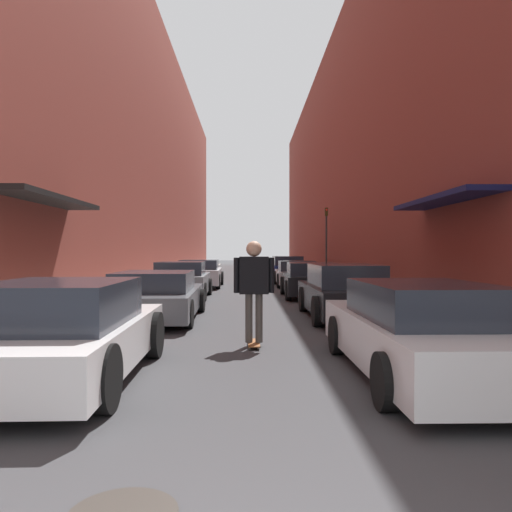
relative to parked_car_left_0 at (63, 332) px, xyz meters
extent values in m
plane|color=#38383A|center=(2.34, 19.09, -0.63)|extent=(132.36, 132.36, 0.00)
cube|color=#A3A099|center=(-1.89, 25.10, -0.57)|extent=(1.80, 60.16, 0.12)
cube|color=#A3A099|center=(6.57, 25.10, -0.57)|extent=(1.80, 60.16, 0.12)
cube|color=brown|center=(-4.79, 25.10, 7.18)|extent=(4.00, 60.16, 15.61)
cube|color=black|center=(-2.39, 5.55, 2.27)|extent=(1.00, 4.80, 0.12)
cube|color=brown|center=(9.47, 25.10, 6.84)|extent=(4.00, 60.16, 14.93)
cube|color=#141947|center=(7.07, 5.55, 2.27)|extent=(1.00, 4.80, 0.12)
cube|color=silver|center=(0.00, 0.06, -0.15)|extent=(1.94, 4.36, 0.56)
cube|color=#232833|center=(0.00, -0.15, 0.39)|extent=(1.67, 2.28, 0.53)
cylinder|color=black|center=(-0.91, 1.40, -0.27)|extent=(0.18, 0.72, 0.72)
cylinder|color=black|center=(0.91, 1.40, -0.27)|extent=(0.18, 0.72, 0.72)
cylinder|color=black|center=(0.91, -1.28, -0.27)|extent=(0.18, 0.72, 0.72)
cube|color=#515459|center=(0.13, 5.79, -0.18)|extent=(2.08, 4.70, 0.55)
cube|color=#232833|center=(0.13, 5.56, 0.33)|extent=(1.78, 2.46, 0.45)
cylinder|color=black|center=(-0.82, 7.23, -0.31)|extent=(0.18, 0.63, 0.63)
cylinder|color=black|center=(1.08, 7.23, -0.31)|extent=(0.18, 0.63, 0.63)
cylinder|color=black|center=(-0.82, 4.35, -0.31)|extent=(0.18, 0.63, 0.63)
cylinder|color=black|center=(1.08, 4.35, -0.31)|extent=(0.18, 0.63, 0.63)
cube|color=gray|center=(0.00, 11.41, -0.12)|extent=(1.89, 3.98, 0.67)
cube|color=#232833|center=(0.00, 11.22, 0.44)|extent=(1.63, 2.08, 0.46)
cylinder|color=black|center=(-0.89, 12.64, -0.31)|extent=(0.18, 0.63, 0.63)
cylinder|color=black|center=(0.88, 12.64, -0.31)|extent=(0.18, 0.63, 0.63)
cylinder|color=black|center=(-0.89, 10.19, -0.31)|extent=(0.18, 0.63, 0.63)
cylinder|color=black|center=(0.88, 10.19, -0.31)|extent=(0.18, 0.63, 0.63)
cube|color=#B7B7BC|center=(0.12, 16.92, -0.11)|extent=(2.01, 4.49, 0.66)
cube|color=#232833|center=(0.12, 16.69, 0.43)|extent=(1.73, 2.35, 0.42)
cylinder|color=black|center=(-0.82, 18.29, -0.29)|extent=(0.18, 0.67, 0.67)
cylinder|color=black|center=(1.05, 18.29, -0.29)|extent=(0.18, 0.67, 0.67)
cylinder|color=black|center=(-0.82, 15.54, -0.29)|extent=(0.18, 0.67, 0.67)
cylinder|color=black|center=(1.05, 15.54, -0.29)|extent=(0.18, 0.67, 0.67)
cube|color=silver|center=(4.63, 0.19, -0.15)|extent=(1.76, 4.63, 0.62)
cube|color=#232833|center=(4.63, -0.04, 0.40)|extent=(1.53, 2.41, 0.47)
cylinder|color=black|center=(3.79, 1.62, -0.32)|extent=(0.18, 0.61, 0.61)
cylinder|color=black|center=(5.47, 1.62, -0.32)|extent=(0.18, 0.61, 0.61)
cylinder|color=black|center=(3.79, -1.23, -0.32)|extent=(0.18, 0.61, 0.61)
cube|color=black|center=(4.73, 5.95, -0.13)|extent=(1.79, 4.49, 0.62)
cube|color=#232833|center=(4.73, 5.72, 0.45)|extent=(1.56, 2.34, 0.53)
cylinder|color=black|center=(3.88, 7.33, -0.29)|extent=(0.18, 0.68, 0.68)
cylinder|color=black|center=(5.58, 7.33, -0.29)|extent=(0.18, 0.68, 0.68)
cylinder|color=black|center=(3.88, 4.56, -0.29)|extent=(0.18, 0.68, 0.68)
cylinder|color=black|center=(5.58, 4.56, -0.29)|extent=(0.18, 0.68, 0.68)
cube|color=black|center=(4.66, 11.61, -0.13)|extent=(2.01, 4.00, 0.62)
cube|color=#232833|center=(4.66, 11.41, 0.41)|extent=(1.74, 2.10, 0.44)
cylinder|color=black|center=(3.72, 12.84, -0.28)|extent=(0.18, 0.69, 0.69)
cylinder|color=black|center=(5.61, 12.84, -0.28)|extent=(0.18, 0.69, 0.69)
cylinder|color=black|center=(3.72, 10.38, -0.28)|extent=(0.18, 0.69, 0.69)
cylinder|color=black|center=(5.61, 10.38, -0.28)|extent=(0.18, 0.69, 0.69)
cube|color=#B7B7BC|center=(4.64, 17.26, -0.16)|extent=(1.85, 4.35, 0.57)
cube|color=#232833|center=(4.64, 17.04, 0.35)|extent=(1.61, 2.27, 0.46)
cylinder|color=black|center=(3.75, 18.60, -0.29)|extent=(0.18, 0.67, 0.67)
cylinder|color=black|center=(5.53, 18.60, -0.29)|extent=(0.18, 0.67, 0.67)
cylinder|color=black|center=(3.75, 15.91, -0.29)|extent=(0.18, 0.67, 0.67)
cylinder|color=black|center=(5.53, 15.91, -0.29)|extent=(0.18, 0.67, 0.67)
cube|color=navy|center=(4.67, 23.04, -0.10)|extent=(1.94, 4.38, 0.68)
cube|color=#232833|center=(4.67, 22.82, 0.50)|extent=(1.67, 2.29, 0.51)
cylinder|color=black|center=(3.77, 24.39, -0.29)|extent=(0.18, 0.68, 0.68)
cylinder|color=black|center=(5.58, 24.39, -0.29)|extent=(0.18, 0.68, 0.68)
cylinder|color=black|center=(3.77, 21.69, -0.29)|extent=(0.18, 0.68, 0.68)
cylinder|color=black|center=(5.58, 21.69, -0.29)|extent=(0.18, 0.68, 0.68)
cube|color=silver|center=(4.64, 28.33, -0.17)|extent=(1.90, 4.18, 0.57)
cube|color=#232833|center=(4.64, 28.12, 0.36)|extent=(1.64, 2.19, 0.50)
cylinder|color=black|center=(3.75, 29.61, -0.32)|extent=(0.18, 0.61, 0.61)
cylinder|color=black|center=(5.53, 29.61, -0.32)|extent=(0.18, 0.61, 0.61)
cylinder|color=black|center=(3.75, 27.04, -0.32)|extent=(0.18, 0.61, 0.61)
cylinder|color=black|center=(5.53, 27.04, -0.32)|extent=(0.18, 0.61, 0.61)
cube|color=brown|center=(2.47, 2.29, -0.56)|extent=(0.20, 0.78, 0.02)
cylinder|color=beige|center=(2.39, 2.54, -0.60)|extent=(0.03, 0.06, 0.06)
cylinder|color=beige|center=(2.54, 2.54, -0.60)|extent=(0.03, 0.06, 0.06)
cylinder|color=beige|center=(2.39, 2.04, -0.60)|extent=(0.03, 0.06, 0.06)
cylinder|color=beige|center=(2.54, 2.04, -0.60)|extent=(0.03, 0.06, 0.06)
cylinder|color=#47423D|center=(2.38, 2.29, -0.13)|extent=(0.13, 0.13, 0.85)
cylinder|color=#47423D|center=(2.56, 2.29, -0.13)|extent=(0.13, 0.13, 0.85)
cube|color=black|center=(2.47, 2.29, 0.62)|extent=(0.50, 0.23, 0.65)
sphere|color=tan|center=(2.47, 2.29, 1.08)|extent=(0.27, 0.27, 0.27)
cylinder|color=black|center=(2.16, 2.29, 0.62)|extent=(0.10, 0.10, 0.61)
cylinder|color=black|center=(2.77, 2.29, 0.62)|extent=(0.10, 0.10, 0.61)
cylinder|color=#2D2D2D|center=(6.73, 21.32, 1.48)|extent=(0.10, 0.10, 3.97)
cube|color=#332D0F|center=(6.73, 21.32, 3.23)|extent=(0.16, 0.16, 0.45)
sphere|color=red|center=(6.73, 21.23, 3.35)|extent=(0.11, 0.11, 0.11)
camera|label=1|loc=(2.36, -6.39, 1.04)|focal=35.00mm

